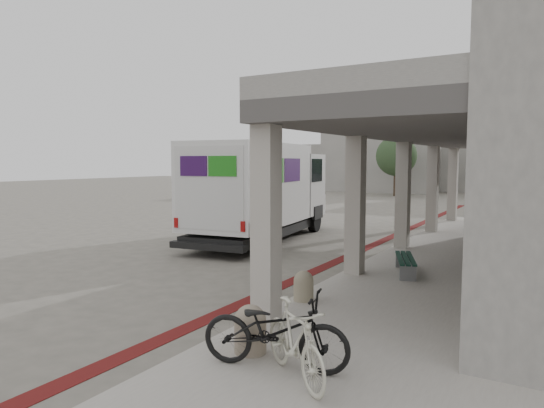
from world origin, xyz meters
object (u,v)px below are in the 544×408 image
Objects in this scene: fedex_truck at (262,189)px; utility_cabinet at (502,243)px; bicycle_black at (275,330)px; bicycle_cream at (295,341)px; bench at (405,262)px.

fedex_truck reaches higher than utility_cabinet.
bicycle_black is at bearing -64.88° from fedex_truck.
fedex_truck is 7.04× the size of utility_cabinet.
fedex_truck is 11.32m from bicycle_cream.
utility_cabinet reaches higher than bench.
utility_cabinet is 8.52m from bicycle_cream.
fedex_truck is at bearing 161.99° from utility_cabinet.
bench is 2.86m from utility_cabinet.
fedex_truck is 6.83m from bench.
utility_cabinet reaches higher than bicycle_cream.
fedex_truck is 5.11× the size of bicycle_cream.
bicycle_black is (5.92, -9.20, -1.15)m from fedex_truck.
bicycle_cream is (0.37, -6.21, 0.19)m from bench.
bicycle_black is (0.01, -6.06, 0.22)m from bench.
bench is 6.23m from bicycle_cream.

